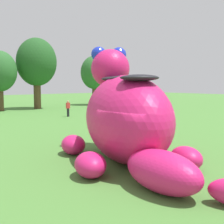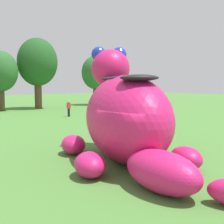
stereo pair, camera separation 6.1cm
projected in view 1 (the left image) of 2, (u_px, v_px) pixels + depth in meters
name	position (u px, v px, depth m)	size (l,w,h in m)	color
ground_plane	(137.00, 172.00, 11.83)	(160.00, 160.00, 0.00)	#4C8438
giant_inflatable_creature	(127.00, 117.00, 13.38)	(7.22, 10.97, 5.52)	#E01E6B
tree_centre	(0.00, 72.00, 37.40)	(4.30, 4.30, 7.64)	brown
tree_centre_right	(37.00, 63.00, 40.73)	(5.48, 5.48, 9.73)	brown
tree_mid_right	(94.00, 73.00, 47.97)	(4.48, 4.48, 7.95)	brown
tree_right	(115.00, 75.00, 52.82)	(4.35, 4.35, 7.73)	brown
spectator_mid_field	(68.00, 109.00, 31.42)	(0.38, 0.26, 1.71)	black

